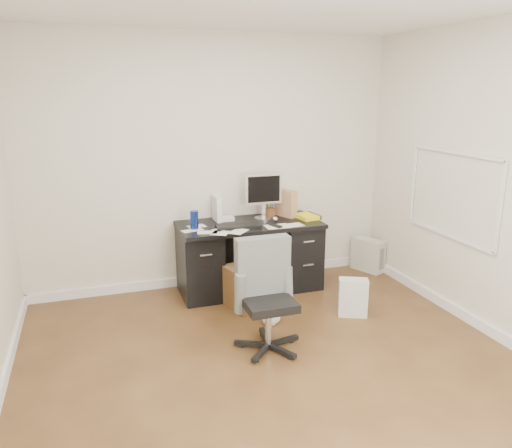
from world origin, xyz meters
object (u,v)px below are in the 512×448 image
(pc_tower, at_px, (368,255))
(wicker_basket, at_px, (249,286))
(office_chair, at_px, (269,297))
(keyboard, at_px, (238,226))
(desk, at_px, (250,254))
(lcd_monitor, at_px, (263,196))

(pc_tower, relative_size, wicker_basket, 0.94)
(office_chair, bearing_deg, pc_tower, 37.97)
(keyboard, bearing_deg, pc_tower, 10.59)
(keyboard, bearing_deg, office_chair, -91.90)
(desk, distance_m, lcd_monitor, 0.64)
(lcd_monitor, xyz_separation_m, wicker_basket, (-0.33, -0.51, -0.80))
(lcd_monitor, relative_size, office_chair, 0.54)
(desk, distance_m, pc_tower, 1.55)
(wicker_basket, bearing_deg, pc_tower, 17.25)
(office_chair, xyz_separation_m, pc_tower, (1.79, 1.40, -0.28))
(keyboard, bearing_deg, lcd_monitor, 35.45)
(desk, xyz_separation_m, office_chair, (-0.26, -1.30, 0.07))
(pc_tower, bearing_deg, desk, 159.77)
(pc_tower, xyz_separation_m, wicker_basket, (-1.67, -0.52, 0.01))
(desk, xyz_separation_m, keyboard, (-0.16, -0.13, 0.36))
(keyboard, distance_m, office_chair, 1.21)
(desk, height_order, wicker_basket, desk)
(office_chair, distance_m, pc_tower, 2.29)
(pc_tower, bearing_deg, lcd_monitor, 156.18)
(keyboard, relative_size, office_chair, 0.49)
(desk, height_order, keyboard, keyboard)
(desk, distance_m, office_chair, 1.32)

